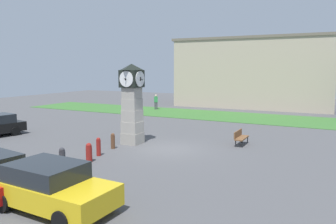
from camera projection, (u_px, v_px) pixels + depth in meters
ground_plane at (168, 149)px, 19.33m from camera, size 78.78×78.78×0.00m
clock_tower at (132, 102)px, 20.36m from camera, size 1.54×1.61×5.01m
bollard_near_tower at (62, 159)px, 15.10m from camera, size 0.28×0.28×1.12m
bollard_mid_row at (89, 152)px, 16.60m from camera, size 0.32×0.32×0.98m
bollard_far_row at (99, 147)px, 17.76m from camera, size 0.24×0.24×1.01m
bollard_end_row at (113, 141)px, 19.35m from camera, size 0.25×0.25×0.93m
car_by_building at (52, 186)px, 10.97m from camera, size 4.44×2.25×1.57m
bench at (240, 137)px, 20.28m from camera, size 0.56×1.61×0.90m
pedestrian_near_bench at (156, 101)px, 37.65m from camera, size 0.47×0.42×1.75m
warehouse_blue_far at (253, 73)px, 40.34m from camera, size 18.88×7.93×8.37m
grass_verge_far at (225, 116)px, 32.53m from camera, size 47.27×6.80×0.04m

